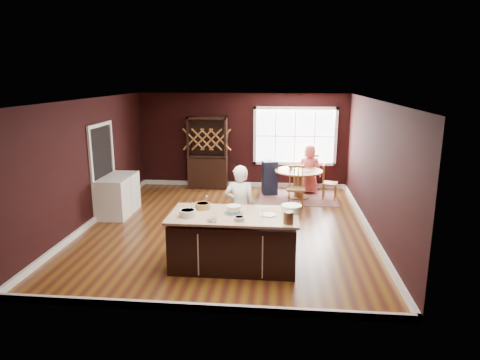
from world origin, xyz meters
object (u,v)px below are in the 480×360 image
at_px(seated_woman, 309,169).
at_px(washer, 113,199).
at_px(chair_north, 308,172).
at_px(high_chair, 270,177).
at_px(dining_table, 298,178).
at_px(chair_south, 296,187).
at_px(hutch, 208,153).
at_px(dryer, 124,192).
at_px(chair_east, 330,182).
at_px(layer_cake, 234,210).
at_px(baker, 240,207).
at_px(toddler, 271,165).
at_px(kitchen_island, 234,241).

height_order(seated_woman, washer, seated_woman).
xyz_separation_m(chair_north, high_chair, (-1.06, -0.56, -0.03)).
xyz_separation_m(dining_table, chair_south, (-0.09, -0.87, -0.02)).
xyz_separation_m(chair_north, washer, (-4.52, -2.97, -0.07)).
bearing_deg(chair_north, hutch, -36.80).
height_order(washer, dryer, washer).
bearing_deg(hutch, dining_table, -18.00).
distance_m(chair_east, hutch, 3.53).
bearing_deg(dining_table, high_chair, 158.83).
bearing_deg(dryer, layer_cake, -43.43).
bearing_deg(dryer, chair_south, 8.27).
distance_m(dining_table, high_chair, 0.82).
bearing_deg(washer, chair_south, 16.70).
xyz_separation_m(layer_cake, chair_south, (1.15, 3.43, -0.47)).
bearing_deg(chair_south, dining_table, 85.41).
distance_m(baker, layer_cake, 0.79).
bearing_deg(toddler, dryer, -152.39).
distance_m(baker, chair_north, 4.65).
distance_m(washer, dryer, 0.64).
bearing_deg(chair_south, hutch, 146.74).
bearing_deg(seated_woman, dining_table, 59.52).
relative_size(chair_north, washer, 1.15).
xyz_separation_m(high_chair, toddler, (0.02, 0.05, 0.32)).
bearing_deg(layer_cake, hutch, 104.35).
xyz_separation_m(layer_cake, dryer, (-2.99, 2.83, -0.53)).
height_order(layer_cake, chair_south, layer_cake).
distance_m(layer_cake, chair_east, 4.72).
bearing_deg(layer_cake, chair_east, 64.00).
height_order(chair_east, chair_south, chair_south).
bearing_deg(chair_east, dining_table, 96.81).
height_order(dining_table, toddler, toddler).
distance_m(chair_south, toddler, 1.42).
xyz_separation_m(chair_south, dryer, (-4.14, -0.60, -0.06)).
height_order(chair_east, chair_north, chair_north).
relative_size(chair_south, washer, 1.13).
xyz_separation_m(layer_cake, chair_north, (1.53, 5.16, -0.47)).
height_order(chair_east, toddler, chair_east).
height_order(baker, chair_south, baker).
bearing_deg(chair_south, chair_north, 78.86).
xyz_separation_m(baker, washer, (-3.02, 1.42, -0.34)).
bearing_deg(dryer, kitchen_island, -43.77).
relative_size(kitchen_island, washer, 2.35).
height_order(seated_woman, hutch, hutch).
relative_size(dining_table, dryer, 1.38).
xyz_separation_m(chair_east, dryer, (-5.05, -1.39, -0.02)).
distance_m(kitchen_island, seated_woman, 5.11).
distance_m(kitchen_island, chair_south, 3.65).
relative_size(baker, chair_east, 1.67).
height_order(chair_south, washer, chair_south).
height_order(layer_cake, dryer, layer_cake).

